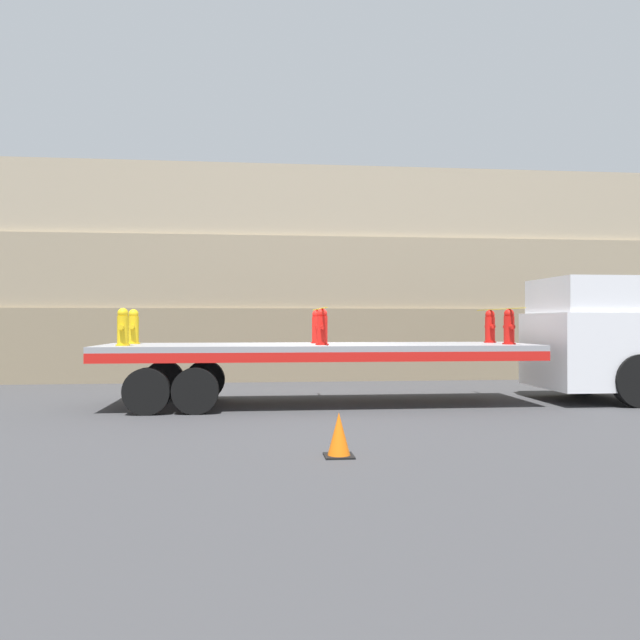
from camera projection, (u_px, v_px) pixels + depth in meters
ground_plane at (319, 405)px, 13.90m from camera, size 120.00×120.00×0.00m
rock_cliff at (298, 276)px, 20.85m from camera, size 60.00×3.30×6.80m
truck_cab at (593, 339)px, 14.56m from camera, size 2.44×2.62×2.86m
flatbed_trailer at (286, 356)px, 13.83m from camera, size 9.52×2.66×1.35m
fire_hydrant_yellow_near_0 at (123, 328)px, 12.92m from camera, size 0.29×0.44×0.78m
fire_hydrant_yellow_far_0 at (134, 327)px, 14.04m from camera, size 0.29×0.44×0.78m
fire_hydrant_red_near_1 at (322, 327)px, 13.34m from camera, size 0.29×0.44×0.78m
fire_hydrant_red_far_1 at (317, 327)px, 14.46m from camera, size 0.29×0.44×0.78m
fire_hydrant_red_near_2 at (509, 327)px, 13.77m from camera, size 0.29×0.44×0.78m
fire_hydrant_red_far_2 at (490, 327)px, 14.89m from camera, size 0.29×0.44×0.78m
cargo_strap_rear at (319, 309)px, 13.91m from camera, size 0.05×2.76×0.01m
cargo_strap_middle at (499, 309)px, 14.33m from camera, size 0.05×2.76×0.01m
traffic_cone at (339, 435)px, 8.50m from camera, size 0.40×0.40×0.60m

